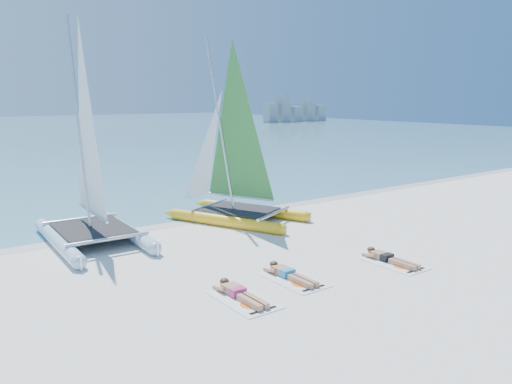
% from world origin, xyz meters
% --- Properties ---
extents(ground, '(140.00, 140.00, 0.00)m').
position_xyz_m(ground, '(0.00, 0.00, 0.00)').
color(ground, white).
rests_on(ground, ground).
extents(wet_sand_strip, '(140.00, 1.40, 0.01)m').
position_xyz_m(wet_sand_strip, '(0.00, 5.50, 0.00)').
color(wet_sand_strip, beige).
rests_on(wet_sand_strip, ground).
extents(distant_skyline, '(14.00, 2.00, 5.00)m').
position_xyz_m(distant_skyline, '(53.71, 62.00, 1.94)').
color(distant_skyline, gray).
rests_on(distant_skyline, ground).
extents(catamaran_blue, '(2.76, 5.49, 7.38)m').
position_xyz_m(catamaran_blue, '(-3.32, 4.72, 2.20)').
color(catamaran_blue, '#C0E4FD').
rests_on(catamaran_blue, ground).
extents(catamaran_yellow, '(4.32, 5.65, 6.96)m').
position_xyz_m(catamaran_yellow, '(1.84, 4.69, 2.19)').
color(catamaran_yellow, yellow).
rests_on(catamaran_yellow, ground).
extents(towel_a, '(1.00, 1.85, 0.02)m').
position_xyz_m(towel_a, '(-2.07, -2.04, 0.01)').
color(towel_a, white).
rests_on(towel_a, ground).
extents(sunbather_a, '(0.37, 1.73, 0.26)m').
position_xyz_m(sunbather_a, '(-2.07, -1.84, 0.12)').
color(sunbather_a, tan).
rests_on(sunbather_a, towel_a).
extents(towel_b, '(1.00, 1.85, 0.02)m').
position_xyz_m(towel_b, '(-0.33, -1.74, 0.01)').
color(towel_b, white).
rests_on(towel_b, ground).
extents(sunbather_b, '(0.37, 1.73, 0.26)m').
position_xyz_m(sunbather_b, '(-0.33, -1.54, 0.12)').
color(sunbather_b, tan).
rests_on(sunbather_b, towel_b).
extents(towel_c, '(1.00, 1.85, 0.02)m').
position_xyz_m(towel_c, '(2.76, -2.39, 0.01)').
color(towel_c, white).
rests_on(towel_c, ground).
extents(sunbather_c, '(0.37, 1.73, 0.26)m').
position_xyz_m(sunbather_c, '(2.76, -2.20, 0.12)').
color(sunbather_c, tan).
rests_on(sunbather_c, towel_c).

